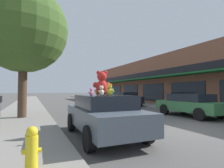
% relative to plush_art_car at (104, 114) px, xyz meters
% --- Properties ---
extents(ground_plane, '(260.00, 260.00, 0.00)m').
position_rel_plush_art_car_xyz_m(ground_plane, '(3.21, -0.41, -0.77)').
color(ground_plane, '#514F4C').
extents(sidewalk_near, '(3.01, 90.00, 0.14)m').
position_rel_plush_art_car_xyz_m(sidewalk_near, '(-2.76, -0.41, -0.70)').
color(sidewalk_near, gray).
rests_on(sidewalk_near, ground_plane).
extents(storefront_row, '(15.94, 35.25, 5.63)m').
position_rel_plush_art_car_xyz_m(storefront_row, '(17.89, 11.13, 2.05)').
color(storefront_row, brown).
rests_on(storefront_row, ground_plane).
extents(plush_art_car, '(2.04, 4.14, 1.42)m').
position_rel_plush_art_car_xyz_m(plush_art_car, '(0.00, 0.00, 0.00)').
color(plush_art_car, '#4C5660').
rests_on(plush_art_car, ground_plane).
extents(teddy_bear_giant, '(0.65, 0.43, 0.86)m').
position_rel_plush_art_car_xyz_m(teddy_bear_giant, '(-0.06, 0.03, 1.06)').
color(teddy_bear_giant, red).
rests_on(teddy_bear_giant, plush_art_car).
extents(teddy_bear_yellow, '(0.23, 0.29, 0.39)m').
position_rel_plush_art_car_xyz_m(teddy_bear_yellow, '(0.07, -0.36, 0.84)').
color(teddy_bear_yellow, yellow).
rests_on(teddy_bear_yellow, plush_art_car).
extents(teddy_bear_orange, '(0.27, 0.26, 0.39)m').
position_rel_plush_art_car_xyz_m(teddy_bear_orange, '(-0.10, 0.33, 0.84)').
color(teddy_bear_orange, orange).
rests_on(teddy_bear_orange, plush_art_car).
extents(teddy_bear_cream, '(0.24, 0.17, 0.32)m').
position_rel_plush_art_car_xyz_m(teddy_bear_cream, '(-0.30, -0.56, 0.80)').
color(teddy_bear_cream, beige).
rests_on(teddy_bear_cream, plush_art_car).
extents(teddy_bear_pink, '(0.18, 0.11, 0.24)m').
position_rel_plush_art_car_xyz_m(teddy_bear_pink, '(-0.64, -0.57, 0.77)').
color(teddy_bear_pink, pink).
rests_on(teddy_bear_pink, plush_art_car).
extents(teddy_bear_teal, '(0.18, 0.17, 0.26)m').
position_rel_plush_art_car_xyz_m(teddy_bear_teal, '(0.67, 0.77, 0.78)').
color(teddy_bear_teal, teal).
rests_on(teddy_bear_teal, plush_art_car).
extents(parked_car_far_center, '(1.95, 4.32, 1.38)m').
position_rel_plush_art_car_xyz_m(parked_car_far_center, '(6.61, 2.15, -0.02)').
color(parked_car_far_center, '#336B3D').
rests_on(parked_car_far_center, ground_plane).
extents(parked_car_far_right, '(2.07, 4.24, 1.43)m').
position_rel_plush_art_car_xyz_m(parked_car_far_right, '(6.61, 10.41, 0.01)').
color(parked_car_far_right, black).
rests_on(parked_car_far_right, ground_plane).
extents(street_tree, '(4.80, 4.80, 7.25)m').
position_rel_plush_art_car_xyz_m(street_tree, '(-2.74, 5.10, 4.20)').
color(street_tree, '#473323').
rests_on(street_tree, sidewalk_near).
extents(fire_hydrant, '(0.33, 0.22, 0.79)m').
position_rel_plush_art_car_xyz_m(fire_hydrant, '(-2.26, -2.09, -0.24)').
color(fire_hydrant, yellow).
rests_on(fire_hydrant, sidewalk_near).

